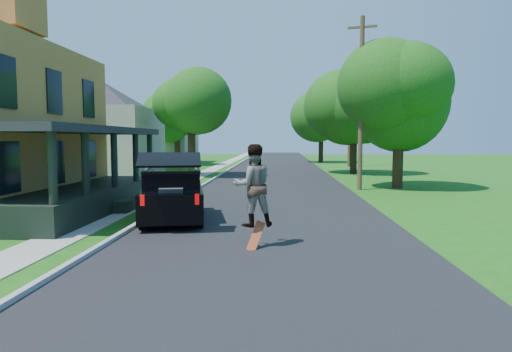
# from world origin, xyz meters

# --- Properties ---
(ground) EXTENTS (140.00, 140.00, 0.00)m
(ground) POSITION_xyz_m (0.00, 0.00, 0.00)
(ground) COLOR #175611
(ground) RESTS_ON ground
(street) EXTENTS (8.00, 120.00, 0.02)m
(street) POSITION_xyz_m (0.00, 20.00, 0.00)
(street) COLOR black
(street) RESTS_ON ground
(curb) EXTENTS (0.15, 120.00, 0.12)m
(curb) POSITION_xyz_m (-4.05, 20.00, 0.00)
(curb) COLOR #989994
(curb) RESTS_ON ground
(sidewalk) EXTENTS (1.30, 120.00, 0.03)m
(sidewalk) POSITION_xyz_m (-5.60, 20.00, 0.00)
(sidewalk) COLOR gray
(sidewalk) RESTS_ON ground
(front_walk) EXTENTS (6.50, 1.20, 0.03)m
(front_walk) POSITION_xyz_m (-9.50, 6.00, 0.00)
(front_walk) COLOR gray
(front_walk) RESTS_ON ground
(neighbor_house_mid) EXTENTS (12.78, 12.78, 8.30)m
(neighbor_house_mid) POSITION_xyz_m (-13.50, 24.00, 4.19)
(neighbor_house_mid) COLOR gray
(neighbor_house_mid) RESTS_ON ground
(neighbor_house_far) EXTENTS (12.78, 12.78, 8.30)m
(neighbor_house_far) POSITION_xyz_m (-13.50, 40.00, 4.19)
(neighbor_house_far) COLOR gray
(neighbor_house_far) RESTS_ON ground
(black_suv) EXTENTS (2.74, 5.17, 2.29)m
(black_suv) POSITION_xyz_m (-3.20, 4.20, 0.87)
(black_suv) COLOR black
(black_suv) RESTS_ON ground
(skateboarder) EXTENTS (1.17, 1.02, 2.03)m
(skateboarder) POSITION_xyz_m (-0.34, 0.62, 1.53)
(skateboarder) COLOR black
(skateboarder) RESTS_ON ground
(skateboard) EXTENTS (0.46, 0.51, 0.72)m
(skateboard) POSITION_xyz_m (-0.26, 0.38, 0.28)
(skateboard) COLOR #9A330D
(skateboard) RESTS_ON ground
(tree_left_mid) EXTENTS (5.99, 5.65, 7.75)m
(tree_left_mid) POSITION_xyz_m (-6.05, 21.84, 5.13)
(tree_left_mid) COLOR black
(tree_left_mid) RESTS_ON ground
(tree_left_far) EXTENTS (6.69, 6.40, 8.29)m
(tree_left_far) POSITION_xyz_m (-10.15, 35.36, 5.30)
(tree_left_far) COLOR black
(tree_left_far) RESTS_ON ground
(tree_right_near) EXTENTS (6.07, 6.19, 8.18)m
(tree_right_near) POSITION_xyz_m (6.68, 14.61, 5.38)
(tree_right_near) COLOR black
(tree_right_near) RESTS_ON ground
(tree_right_mid) EXTENTS (7.73, 7.58, 8.77)m
(tree_right_mid) POSITION_xyz_m (5.95, 25.16, 5.55)
(tree_right_mid) COLOR black
(tree_right_mid) RESTS_ON ground
(tree_right_far) EXTENTS (6.81, 6.93, 8.78)m
(tree_right_far) POSITION_xyz_m (4.97, 42.32, 5.69)
(tree_right_far) COLOR black
(tree_right_far) RESTS_ON ground
(utility_pole_near) EXTENTS (1.46, 0.51, 8.95)m
(utility_pole_near) POSITION_xyz_m (4.50, 13.57, 4.61)
(utility_pole_near) COLOR #41291E
(utility_pole_near) RESTS_ON ground
(utility_pole_far) EXTENTS (1.62, 0.28, 10.15)m
(utility_pole_far) POSITION_xyz_m (7.00, 34.23, 5.22)
(utility_pole_far) COLOR #41291E
(utility_pole_far) RESTS_ON ground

